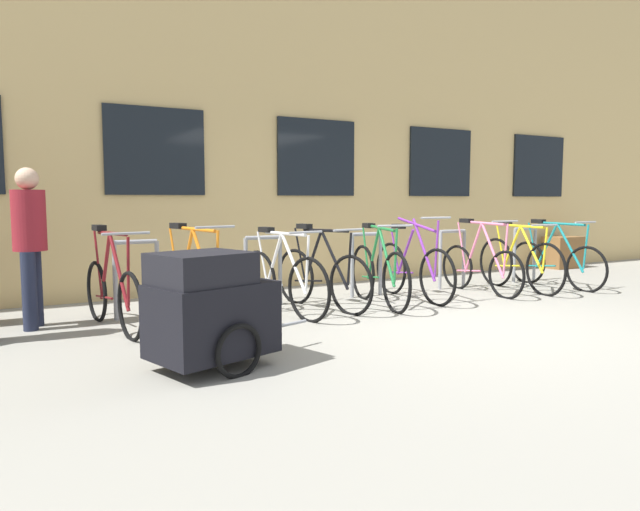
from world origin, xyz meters
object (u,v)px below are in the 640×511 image
bicycle_maroon (112,292)px  bicycle_teal (555,262)px  bicycle_purple (413,269)px  planter_box (563,252)px  bicycle_black (321,277)px  bicycle_green (378,273)px  bicycle_orange (194,288)px  bicycle_white (282,281)px  bicycle_yellow (519,263)px  person_browsing (30,237)px  bicycle_pink (480,266)px  bike_trailer (210,309)px

bicycle_maroon → bicycle_teal: 6.27m
bicycle_purple → planter_box: bearing=16.7°
bicycle_black → bicycle_maroon: bearing=179.6°
bicycle_black → bicycle_green: bicycle_green is taller
bicycle_orange → bicycle_white: bearing=2.3°
bicycle_green → bicycle_teal: size_ratio=1.00×
bicycle_yellow → person_browsing: 6.31m
bicycle_yellow → bicycle_black: 3.18m
bicycle_black → bicycle_green: size_ratio=0.98×
bicycle_maroon → bicycle_purple: bearing=0.0°
bicycle_yellow → bicycle_maroon: (-5.56, 0.14, -0.02)m
person_browsing → bicycle_yellow: bearing=-5.3°
bicycle_white → bicycle_orange: size_ratio=1.03×
bicycle_pink → bicycle_yellow: bicycle_pink is taller
bicycle_yellow → person_browsing: bearing=174.7°
bicycle_teal → person_browsing: 7.02m
bicycle_purple → bicycle_green: 0.68m
bicycle_pink → bike_trailer: 4.75m
bicycle_black → bike_trailer: size_ratio=1.13×
bicycle_orange → bicycle_purple: bearing=3.4°
bicycle_purple → person_browsing: (-4.46, 0.44, 0.53)m
bicycle_purple → person_browsing: 4.51m
planter_box → bicycle_black: bearing=-166.8°
bicycle_maroon → bicycle_teal: bicycle_maroon is taller
bicycle_black → bicycle_teal: size_ratio=0.98×
bicycle_white → bicycle_teal: 4.46m
planter_box → bicycle_maroon: bearing=-170.5°
bicycle_purple → bicycle_pink: (1.12, -0.07, -0.02)m
bicycle_orange → bicycle_maroon: bicycle_orange is taller
bicycle_yellow → bicycle_teal: size_ratio=1.03×
bicycle_yellow → bicycle_green: bearing=-179.5°
bicycle_orange → planter_box: bearing=11.6°
bicycle_orange → bicycle_teal: (5.48, -0.02, -0.01)m
bicycle_white → bike_trailer: (-1.36, -1.64, 0.08)m
bicycle_black → bicycle_maroon: (-2.38, 0.02, -0.01)m
bicycle_black → bicycle_maroon: bicycle_maroon is taller
bicycle_yellow → person_browsing: size_ratio=1.09×
bicycle_maroon → planter_box: bearing=9.5°
bicycle_white → bicycle_teal: size_ratio=0.98×
bicycle_black → bicycle_orange: (-1.60, -0.16, 0.00)m
bicycle_white → person_browsing: 2.63m
bicycle_teal → bike_trailer: (-5.82, -1.58, 0.09)m
bicycle_purple → bicycle_teal: size_ratio=1.04×
bicycle_yellow → bicycle_teal: (0.71, -0.05, -0.02)m
bicycle_purple → bicycle_yellow: bearing=-4.6°
bicycle_purple → bicycle_pink: bearing=-3.7°
bicycle_black → planter_box: 6.20m
bicycle_yellow → bike_trailer: (-5.11, -1.63, 0.07)m
bicycle_green → planter_box: size_ratio=2.44×
bicycle_pink → person_browsing: bearing=174.8°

